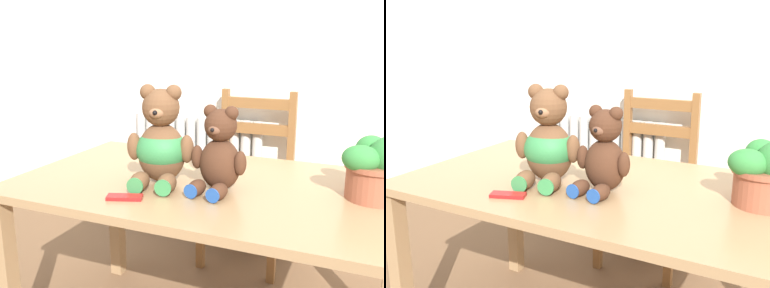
% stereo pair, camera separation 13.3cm
% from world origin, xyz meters
% --- Properties ---
extents(wall_back, '(8.00, 0.04, 2.60)m').
position_xyz_m(wall_back, '(0.00, 1.50, 1.30)').
color(wall_back, silver).
rests_on(wall_back, ground_plane).
extents(radiator, '(0.86, 0.10, 0.75)m').
position_xyz_m(radiator, '(-0.48, 1.43, 0.34)').
color(radiator, beige).
rests_on(radiator, ground_plane).
extents(dining_table, '(1.41, 0.83, 0.71)m').
position_xyz_m(dining_table, '(0.00, 0.41, 0.62)').
color(dining_table, '#9E7A51').
rests_on(dining_table, ground_plane).
extents(wooden_chair_behind, '(0.43, 0.43, 0.94)m').
position_xyz_m(wooden_chair_behind, '(-0.08, 1.25, 0.46)').
color(wooden_chair_behind, brown).
rests_on(wooden_chair_behind, ground_plane).
extents(teddy_bear_left, '(0.25, 0.28, 0.36)m').
position_xyz_m(teddy_bear_left, '(-0.16, 0.35, 0.85)').
color(teddy_bear_left, brown).
rests_on(teddy_bear_left, dining_table).
extents(teddy_bear_right, '(0.21, 0.21, 0.30)m').
position_xyz_m(teddy_bear_right, '(0.06, 0.34, 0.84)').
color(teddy_bear_right, '#472819').
rests_on(teddy_bear_right, dining_table).
extents(potted_plant, '(0.23, 0.20, 0.22)m').
position_xyz_m(potted_plant, '(0.56, 0.46, 0.82)').
color(potted_plant, '#9E5138').
rests_on(potted_plant, dining_table).
extents(chocolate_bar, '(0.12, 0.08, 0.01)m').
position_xyz_m(chocolate_bar, '(-0.19, 0.14, 0.72)').
color(chocolate_bar, red).
rests_on(chocolate_bar, dining_table).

